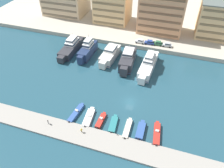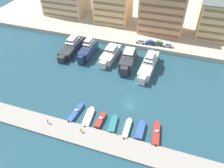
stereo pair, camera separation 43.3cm
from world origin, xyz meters
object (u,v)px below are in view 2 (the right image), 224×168
(motorboat_red_mid_left, at_px, (100,120))
(pedestrian_mid_deck, at_px, (81,130))
(motorboat_blue_far_left, at_px, (76,113))
(car_silver_center_left, at_px, (168,45))
(yacht_navy_left, at_px, (88,50))
(motorboat_red_mid_right, at_px, (156,134))
(motorboat_blue_center_right, at_px, (140,131))
(car_green_mid_left, at_px, (159,43))
(yacht_charcoal_center_left, at_px, (128,60))
(car_blue_left, at_px, (150,42))
(motorboat_teal_center_left, at_px, (113,124))
(car_white_far_left, at_px, (141,41))
(yacht_ivory_mid_left, at_px, (110,55))
(motorboat_white_left, at_px, (89,117))
(yacht_white_center, at_px, (149,65))
(motorboat_cream_center, at_px, (127,129))
(yacht_charcoal_far_left, at_px, (72,47))
(pedestrian_near_edge, at_px, (48,121))

(motorboat_red_mid_left, height_order, pedestrian_mid_deck, pedestrian_mid_deck)
(motorboat_blue_far_left, distance_m, car_silver_center_left, 50.00)
(yacht_navy_left, bearing_deg, motorboat_red_mid_right, -42.77)
(motorboat_blue_center_right, distance_m, car_green_mid_left, 45.75)
(yacht_charcoal_center_left, xyz_separation_m, motorboat_blue_center_right, (11.94, -30.29, -1.78))
(yacht_navy_left, bearing_deg, car_blue_left, 30.76)
(motorboat_teal_center_left, xyz_separation_m, car_silver_center_left, (9.20, 45.72, 2.39))
(motorboat_blue_far_left, bearing_deg, pedestrian_mid_deck, -52.86)
(car_green_mid_left, bearing_deg, yacht_charcoal_center_left, -121.26)
(motorboat_blue_center_right, bearing_deg, car_white_far_left, 102.82)
(yacht_charcoal_center_left, bearing_deg, motorboat_blue_center_right, -68.49)
(yacht_ivory_mid_left, height_order, car_green_mid_left, yacht_ivory_mid_left)
(motorboat_white_left, distance_m, motorboat_red_mid_left, 3.84)
(yacht_ivory_mid_left, bearing_deg, motorboat_red_mid_right, -52.57)
(motorboat_white_left, height_order, car_green_mid_left, car_green_mid_left)
(motorboat_red_mid_left, xyz_separation_m, car_white_far_left, (1.61, 45.07, 2.29))
(car_blue_left, bearing_deg, motorboat_blue_far_left, -107.11)
(yacht_ivory_mid_left, relative_size, motorboat_blue_far_left, 1.91)
(yacht_navy_left, xyz_separation_m, motorboat_blue_far_left, (9.26, -31.15, -2.05))
(yacht_white_center, height_order, motorboat_white_left, yacht_white_center)
(yacht_white_center, bearing_deg, motorboat_red_mid_right, -74.46)
(car_blue_left, bearing_deg, motorboat_red_mid_left, -97.11)
(yacht_navy_left, height_order, motorboat_blue_center_right, yacht_navy_left)
(yacht_ivory_mid_left, relative_size, car_white_far_left, 3.88)
(yacht_navy_left, relative_size, car_white_far_left, 3.63)
(motorboat_cream_center, bearing_deg, car_white_far_left, 98.19)
(yacht_ivory_mid_left, xyz_separation_m, pedestrian_mid_deck, (4.34, -37.64, -0.45))
(car_green_mid_left, relative_size, car_silver_center_left, 0.99)
(yacht_navy_left, bearing_deg, motorboat_red_mid_left, -61.12)
(motorboat_red_mid_left, bearing_deg, motorboat_white_left, 178.84)
(motorboat_teal_center_left, bearing_deg, yacht_navy_left, 123.92)
(yacht_white_center, relative_size, motorboat_blue_far_left, 2.36)
(motorboat_white_left, xyz_separation_m, car_blue_left, (9.49, 45.25, 2.36))
(yacht_ivory_mid_left, distance_m, motorboat_teal_center_left, 34.25)
(yacht_charcoal_far_left, distance_m, pedestrian_near_edge, 40.06)
(yacht_charcoal_center_left, bearing_deg, car_white_far_left, 83.44)
(motorboat_white_left, bearing_deg, motorboat_blue_center_right, -0.01)
(car_silver_center_left, bearing_deg, yacht_navy_left, -155.23)
(yacht_charcoal_far_left, distance_m, yacht_ivory_mid_left, 17.42)
(motorboat_blue_far_left, bearing_deg, yacht_charcoal_far_left, 118.18)
(motorboat_teal_center_left, xyz_separation_m, car_blue_left, (1.79, 45.39, 2.39))
(car_white_far_left, bearing_deg, car_green_mid_left, 4.70)
(yacht_ivory_mid_left, bearing_deg, yacht_charcoal_center_left, -12.16)
(motorboat_blue_far_left, xyz_separation_m, motorboat_red_mid_right, (24.46, -0.05, 0.05))
(yacht_navy_left, distance_m, motorboat_blue_far_left, 32.56)
(motorboat_cream_center, bearing_deg, car_blue_left, 93.13)
(motorboat_red_mid_left, bearing_deg, car_silver_center_left, 74.04)
(yacht_charcoal_far_left, distance_m, motorboat_teal_center_left, 43.79)
(motorboat_blue_center_right, bearing_deg, car_green_mid_left, 93.29)
(yacht_navy_left, bearing_deg, pedestrian_near_edge, -84.55)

